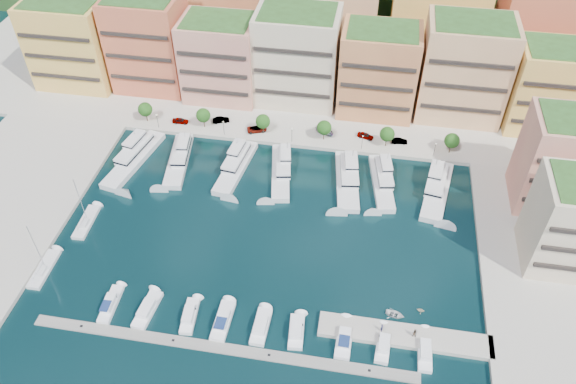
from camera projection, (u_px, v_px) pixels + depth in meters
name	position (u px, v px, depth m)	size (l,w,h in m)	color
ground	(269.00, 231.00, 123.47)	(400.00, 400.00, 0.00)	black
north_quay	(309.00, 81.00, 168.01)	(220.00, 64.00, 2.00)	#9E998E
east_quay	(570.00, 300.00, 110.12)	(34.00, 76.00, 2.00)	#9E998E
hillside	(327.00, 11.00, 202.50)	(240.00, 40.00, 58.00)	#163314
south_pontoon	(221.00, 348.00, 102.29)	(72.00, 2.20, 0.35)	gray
finger_pier	(404.00, 337.00, 103.99)	(32.00, 5.00, 2.00)	#9E998E
apartment_0	(73.00, 42.00, 158.37)	(22.00, 16.50, 24.80)	#E8AD54
apartment_1	(149.00, 42.00, 156.43)	(20.00, 16.50, 26.80)	#C15840
apartment_2	(221.00, 58.00, 153.78)	(20.00, 15.50, 22.80)	tan
apartment_3	(297.00, 56.00, 151.61)	(22.00, 16.50, 25.80)	beige
apartment_4	(378.00, 71.00, 148.16)	(20.00, 15.50, 23.80)	#D98D51
apartment_5	(464.00, 69.00, 145.87)	(22.00, 16.50, 26.80)	#E0AA76
apartment_6	(551.00, 88.00, 143.10)	(20.00, 15.50, 22.80)	#E8AD54
apartment_east_a	(565.00, 161.00, 121.79)	(18.00, 14.50, 22.80)	tan
backblock_0	(139.00, 0.00, 172.43)	(26.00, 18.00, 30.00)	beige
backblock_1	(233.00, 7.00, 168.75)	(26.00, 18.00, 30.00)	#D98D51
backblock_2	(333.00, 14.00, 165.07)	(26.00, 18.00, 30.00)	#E0AA76
backblock_3	(436.00, 22.00, 161.38)	(26.00, 18.00, 30.00)	#E8AD54
backblock_4	(545.00, 31.00, 157.70)	(26.00, 18.00, 30.00)	#C15840
tree_0	(145.00, 109.00, 149.20)	(3.80, 3.80, 5.65)	#473323
tree_1	(203.00, 115.00, 147.24)	(3.80, 3.80, 5.65)	#473323
tree_2	(263.00, 121.00, 145.27)	(3.80, 3.80, 5.65)	#473323
tree_3	(324.00, 128.00, 143.31)	(3.80, 3.80, 5.65)	#473323
tree_4	(387.00, 134.00, 141.35)	(3.80, 3.80, 5.65)	#473323
tree_5	(452.00, 141.00, 139.38)	(3.80, 3.80, 5.65)	#473323
lamppost_0	(157.00, 119.00, 147.69)	(0.30, 0.30, 4.20)	black
lamppost_1	(223.00, 126.00, 145.48)	(0.30, 0.30, 4.20)	black
lamppost_2	(292.00, 133.00, 143.27)	(0.30, 0.30, 4.20)	black
lamppost_3	(362.00, 140.00, 141.06)	(0.30, 0.30, 4.20)	black
lamppost_4	(435.00, 148.00, 138.85)	(0.30, 0.30, 4.20)	black
yacht_0	(135.00, 156.00, 140.56)	(9.04, 23.44, 7.30)	silver
yacht_1	(179.00, 158.00, 140.17)	(7.36, 20.55, 7.30)	silver
yacht_2	(236.00, 164.00, 138.27)	(7.06, 20.72, 7.30)	silver
yacht_3	(281.00, 169.00, 136.99)	(7.59, 20.42, 7.30)	silver
yacht_4	(347.00, 178.00, 134.77)	(7.75, 21.31, 7.30)	silver
yacht_5	(382.00, 179.00, 134.20)	(7.30, 19.78, 7.30)	silver
yacht_6	(437.00, 187.00, 132.13)	(8.36, 21.32, 7.30)	silver
cruiser_1	(110.00, 305.00, 108.64)	(2.70, 8.82, 2.66)	white
cruiser_2	(147.00, 310.00, 107.75)	(3.58, 8.92, 2.55)	white
cruiser_3	(190.00, 316.00, 106.72)	(3.11, 8.08, 2.55)	white
cruiser_4	(223.00, 321.00, 105.89)	(2.98, 8.89, 2.66)	white
cruiser_5	(261.00, 327.00, 105.02)	(2.96, 8.04, 2.55)	white
cruiser_6	(296.00, 332.00, 104.20)	(3.32, 7.53, 2.55)	white
cruiser_7	(344.00, 339.00, 103.07)	(2.95, 8.39, 2.66)	white
cruiser_8	(383.00, 345.00, 102.22)	(2.99, 7.89, 2.55)	white
cruiser_9	(425.00, 351.00, 101.30)	(2.53, 8.56, 2.55)	white
sailboat_1	(86.00, 223.00, 124.99)	(3.22, 10.24, 13.20)	silver
sailboat_0	(44.00, 270.00, 115.26)	(3.02, 10.14, 13.20)	silver
tender_3	(421.00, 310.00, 107.90)	(1.34, 1.55, 0.82)	beige
tender_2	(395.00, 315.00, 107.20)	(2.59, 3.63, 0.75)	silver
car_0	(180.00, 121.00, 150.61)	(1.73, 4.30, 1.46)	gray
car_1	(221.00, 120.00, 150.87)	(1.55, 4.44, 1.46)	gray
car_2	(257.00, 129.00, 147.93)	(2.39, 5.18, 1.44)	gray
car_3	(325.00, 131.00, 147.38)	(1.98, 4.86, 1.41)	gray
car_4	(365.00, 136.00, 145.83)	(1.72, 4.27, 1.45)	gray
car_5	(400.00, 141.00, 144.27)	(1.40, 4.01, 1.32)	gray
person_0	(382.00, 328.00, 103.22)	(0.72, 0.47, 1.97)	#232245
person_1	(414.00, 333.00, 102.44)	(0.92, 0.72, 1.90)	#48382B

